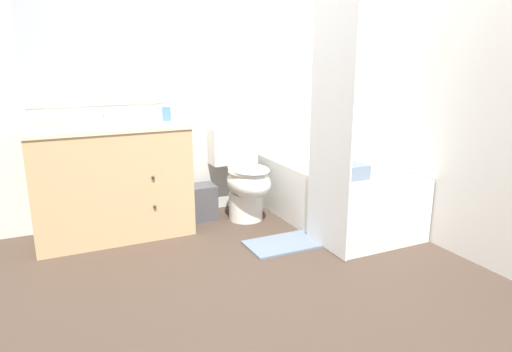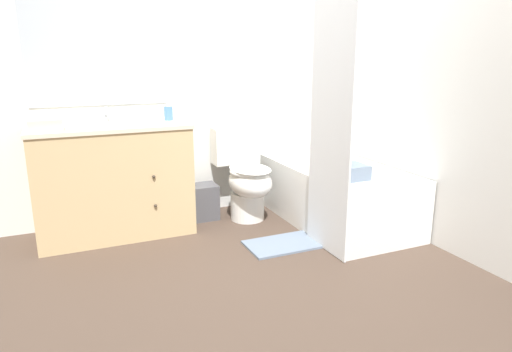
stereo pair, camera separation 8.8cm
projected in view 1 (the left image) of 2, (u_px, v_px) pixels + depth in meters
name	position (u px, v px, depth m)	size (l,w,h in m)	color
ground_plane	(284.00, 290.00, 2.74)	(14.00, 14.00, 0.00)	#47382D
wall_back	(192.00, 70.00, 3.86)	(8.00, 0.06, 2.50)	silver
wall_right	(388.00, 71.00, 3.70)	(0.05, 2.63, 2.50)	silver
vanity_cabinet	(112.00, 180.00, 3.49)	(1.16, 0.57, 0.87)	tan
sink_faucet	(104.00, 118.00, 3.53)	(0.14, 0.12, 0.12)	silver
toilet	(244.00, 177.00, 3.88)	(0.41, 0.67, 0.76)	white
bathtub	(333.00, 193.00, 3.86)	(0.76, 1.44, 0.48)	white
shower_curtain	(331.00, 113.00, 3.08)	(0.01, 0.50, 1.97)	white
wastebasket	(200.00, 202.00, 3.90)	(0.25, 0.21, 0.30)	#4C4C51
tissue_box	(127.00, 117.00, 3.52)	(0.14, 0.12, 0.10)	white
soap_dispenser	(166.00, 113.00, 3.61)	(0.07, 0.07, 0.14)	#4C7AB2
hand_towel_folded	(43.00, 126.00, 3.08)	(0.22, 0.16, 0.08)	beige
bath_towel_folded	(344.00, 172.00, 3.38)	(0.31, 0.22, 0.11)	slate
bath_mat	(285.00, 243.00, 3.40)	(0.58, 0.34, 0.02)	slate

